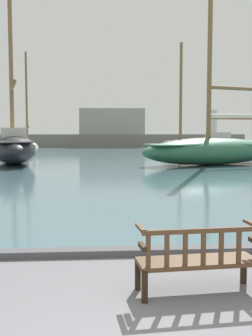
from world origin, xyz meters
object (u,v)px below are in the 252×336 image
object	(u,v)px
sailboat_mid_port	(13,145)
sailboat_distant_harbor	(28,146)
sailboat_nearest_port	(211,142)
sailboat_mid_starboard	(211,149)
park_bench	(198,259)

from	to	relation	value
sailboat_mid_port	sailboat_distant_harbor	size ratio (longest dim) A/B	1.62
sailboat_nearest_port	sailboat_mid_starboard	distance (m)	15.27
park_bench	sailboat_nearest_port	distance (m)	36.86
sailboat_nearest_port	sailboat_distant_harbor	distance (m)	17.80
sailboat_mid_port	sailboat_distant_harbor	xyz separation A→B (m)	(-0.94, 11.93, -0.47)
park_bench	sailboat_mid_port	xyz separation A→B (m)	(-6.84, 23.21, 0.79)
sailboat_mid_port	sailboat_mid_starboard	size ratio (longest dim) A/B	1.08
sailboat_nearest_port	sailboat_mid_starboard	size ratio (longest dim) A/B	0.89
park_bench	sailboat_mid_starboard	world-z (taller)	sailboat_mid_starboard
park_bench	sailboat_distant_harbor	bearing A→B (deg)	102.49
park_bench	sailboat_mid_starboard	size ratio (longest dim) A/B	0.11
sailboat_mid_port	sailboat_distant_harbor	world-z (taller)	sailboat_mid_port
sailboat_nearest_port	park_bench	bearing A→B (deg)	-105.77
sailboat_mid_port	sailboat_distant_harbor	bearing A→B (deg)	94.49
park_bench	sailboat_nearest_port	bearing A→B (deg)	74.23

